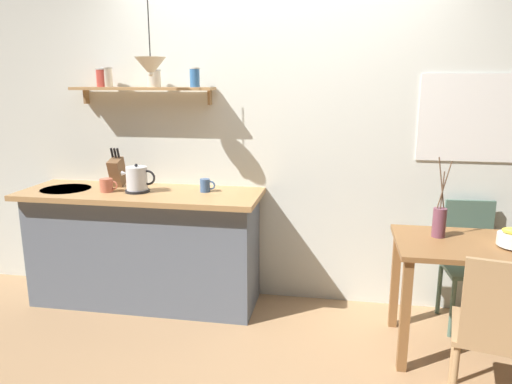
% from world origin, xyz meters
% --- Properties ---
extents(ground_plane, '(14.00, 14.00, 0.00)m').
position_xyz_m(ground_plane, '(0.00, 0.00, 0.00)').
color(ground_plane, '#A87F56').
extents(back_wall, '(6.80, 0.11, 2.70)m').
position_xyz_m(back_wall, '(0.20, 0.65, 1.35)').
color(back_wall, silver).
rests_on(back_wall, ground_plane).
extents(kitchen_counter, '(1.83, 0.63, 0.91)m').
position_xyz_m(kitchen_counter, '(-1.00, 0.32, 0.46)').
color(kitchen_counter, slate).
rests_on(kitchen_counter, ground_plane).
extents(wall_shelf, '(1.12, 0.20, 0.28)m').
position_xyz_m(wall_shelf, '(-1.05, 0.49, 1.70)').
color(wall_shelf, tan).
extents(dining_table, '(1.02, 0.65, 0.75)m').
position_xyz_m(dining_table, '(1.36, -0.03, 0.62)').
color(dining_table, brown).
rests_on(dining_table, ground_plane).
extents(dining_chair_near, '(0.49, 0.49, 0.92)m').
position_xyz_m(dining_chair_near, '(1.28, -0.70, 0.52)').
color(dining_chair_near, tan).
rests_on(dining_chair_near, ground_plane).
extents(dining_chair_far, '(0.42, 0.42, 0.89)m').
position_xyz_m(dining_chair_far, '(1.43, 0.42, 0.49)').
color(dining_chair_far, '#4C6B5B').
rests_on(dining_chair_far, ground_plane).
extents(twig_vase, '(0.09, 0.08, 0.52)m').
position_xyz_m(twig_vase, '(1.12, 0.06, 0.85)').
color(twig_vase, brown).
rests_on(twig_vase, dining_table).
extents(electric_kettle, '(0.26, 0.18, 0.22)m').
position_xyz_m(electric_kettle, '(-1.01, 0.27, 1.00)').
color(electric_kettle, black).
rests_on(electric_kettle, kitchen_counter).
extents(knife_block, '(0.09, 0.18, 0.31)m').
position_xyz_m(knife_block, '(-1.24, 0.42, 1.03)').
color(knife_block, brown).
rests_on(knife_block, kitchen_counter).
extents(coffee_mug_by_sink, '(0.14, 0.10, 0.10)m').
position_xyz_m(coffee_mug_by_sink, '(-1.24, 0.24, 0.96)').
color(coffee_mug_by_sink, '#C6664C').
rests_on(coffee_mug_by_sink, kitchen_counter).
extents(coffee_mug_spare, '(0.12, 0.08, 0.10)m').
position_xyz_m(coffee_mug_spare, '(-0.51, 0.37, 0.96)').
color(coffee_mug_spare, '#3D5B89').
rests_on(coffee_mug_spare, kitchen_counter).
extents(pendant_lamp, '(0.21, 0.21, 0.53)m').
position_xyz_m(pendant_lamp, '(-0.83, 0.19, 1.82)').
color(pendant_lamp, black).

